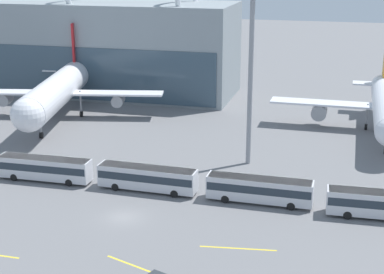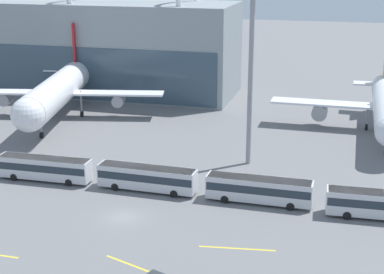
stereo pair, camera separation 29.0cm
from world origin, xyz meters
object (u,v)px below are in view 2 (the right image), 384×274
Objects in this scene: shuttle_bus_4 at (384,204)px; floodlight_mast at (251,49)px; shuttle_bus_3 at (259,189)px; shuttle_bus_2 at (147,177)px; shuttle_bus_1 at (44,167)px; airliner_at_gate_near at (60,89)px.

floodlight_mast is (-18.49, 14.84, 15.06)m from shuttle_bus_4.
floodlight_mast is at bearing 105.53° from shuttle_bus_3.
shuttle_bus_2 is at bearing 175.77° from shuttle_bus_4.
shuttle_bus_1 and shuttle_bus_4 have the same top height.
shuttle_bus_2 is (14.76, 0.13, 0.00)m from shuttle_bus_1.
shuttle_bus_3 is 0.52× the size of floodlight_mast.
airliner_at_gate_near reaches higher than shuttle_bus_2.
shuttle_bus_1 is at bearing 10.90° from airliner_at_gate_near.
airliner_at_gate_near is 3.13× the size of shuttle_bus_4.
shuttle_bus_3 is at bearing -1.15° from shuttle_bus_1.
shuttle_bus_1 is 44.28m from shuttle_bus_4.
shuttle_bus_2 is 29.53m from shuttle_bus_4.
shuttle_bus_1 is 1.00× the size of shuttle_bus_2.
floodlight_mast is at bearing 55.39° from airliner_at_gate_near.
floodlight_mast reaches higher than shuttle_bus_1.
shuttle_bus_2 is 14.76m from shuttle_bus_3.
airliner_at_gate_near reaches higher than shuttle_bus_1.
shuttle_bus_3 is 14.78m from shuttle_bus_4.
shuttle_bus_4 is at bearing -2.12° from shuttle_bus_1.
airliner_at_gate_near is at bearing 157.45° from floodlight_mast.
shuttle_bus_1 and shuttle_bus_2 have the same top height.
shuttle_bus_1 is at bearing -151.59° from floodlight_mast.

